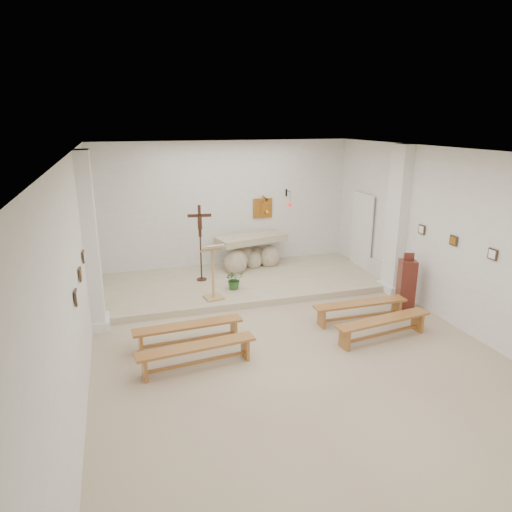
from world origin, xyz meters
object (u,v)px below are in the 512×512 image
object	(u,v)px
bench_left_front	(189,329)
bench_right_front	(360,307)
bench_left_second	(197,351)
donation_pedestal	(406,284)
crucifix_stand	(200,238)
bench_right_second	(383,324)
altar	(250,254)
lectern	(213,272)

from	to	relation	value
bench_left_front	bench_right_front	bearing A→B (deg)	-3.03
bench_left_second	donation_pedestal	bearing A→B (deg)	8.04
crucifix_stand	bench_right_second	size ratio (longest dim) A/B	0.94
altar	bench_right_second	bearing A→B (deg)	-88.13
lectern	bench_right_front	size ratio (longest dim) A/B	0.64
lectern	donation_pedestal	bearing A→B (deg)	-28.51
lectern	altar	bearing A→B (deg)	44.18
altar	crucifix_stand	bearing A→B (deg)	-170.08
bench_left_front	bench_right_second	distance (m)	3.64
crucifix_stand	bench_left_second	world-z (taller)	crucifix_stand
crucifix_stand	bench_left_second	size ratio (longest dim) A/B	0.94
crucifix_stand	bench_right_front	size ratio (longest dim) A/B	0.95
crucifix_stand	bench_left_front	distance (m)	3.32
lectern	bench_left_second	distance (m)	2.79
crucifix_stand	donation_pedestal	world-z (taller)	crucifix_stand
crucifix_stand	bench_left_second	bearing A→B (deg)	-94.23
donation_pedestal	bench_left_front	world-z (taller)	donation_pedestal
crucifix_stand	bench_left_front	xyz separation A→B (m)	(-0.82, -3.08, -0.93)
donation_pedestal	bench_right_second	bearing A→B (deg)	-120.28
bench_right_second	bench_left_second	bearing A→B (deg)	172.23
lectern	crucifix_stand	size ratio (longest dim) A/B	0.68
lectern	bench_left_front	world-z (taller)	lectern
donation_pedestal	bench_right_second	xyz separation A→B (m)	(-1.33, -1.21, -0.24)
donation_pedestal	bench_right_front	xyz separation A→B (m)	(-1.33, -0.36, -0.24)
bench_left_front	bench_right_second	bearing A→B (deg)	-16.50
altar	bench_left_second	xyz separation A→B (m)	(-2.29, -4.56, -0.21)
altar	crucifix_stand	xyz separation A→B (m)	(-1.47, -0.64, 0.72)
donation_pedestal	bench_left_second	distance (m)	5.03
lectern	bench_left_second	xyz separation A→B (m)	(-0.85, -2.61, -0.47)
crucifix_stand	bench_right_second	distance (m)	4.87
bench_left_front	bench_left_second	distance (m)	0.85
lectern	bench_left_front	xyz separation A→B (m)	(-0.85, -1.76, -0.47)
lectern	bench_left_second	world-z (taller)	lectern
altar	bench_right_front	world-z (taller)	altar
altar	crucifix_stand	distance (m)	1.76
bench_left_front	donation_pedestal	bearing A→B (deg)	1.25
bench_left_front	bench_right_front	size ratio (longest dim) A/B	1.01
bench_right_front	bench_left_front	bearing A→B (deg)	-179.59
donation_pedestal	bench_left_second	size ratio (longest dim) A/B	0.62
lectern	crucifix_stand	bearing A→B (deg)	81.89
bench_left_front	bench_left_second	bearing A→B (deg)	-93.03
crucifix_stand	bench_left_second	xyz separation A→B (m)	(-0.82, -3.92, -0.93)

